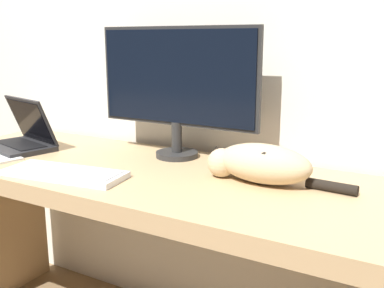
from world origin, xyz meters
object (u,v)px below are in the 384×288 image
(monitor, at_px, (177,84))
(cat, at_px, (260,163))
(external_keyboard, at_px, (65,173))
(laptop, at_px, (22,138))

(monitor, distance_m, cat, 0.47)
(monitor, relative_size, cat, 1.39)
(external_keyboard, bearing_deg, monitor, 57.06)
(laptop, height_order, cat, laptop)
(monitor, distance_m, laptop, 0.70)
(monitor, bearing_deg, laptop, -161.80)
(monitor, bearing_deg, external_keyboard, -115.03)
(monitor, xyz_separation_m, cat, (0.39, -0.14, -0.22))
(monitor, bearing_deg, cat, -19.32)
(monitor, height_order, cat, monitor)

